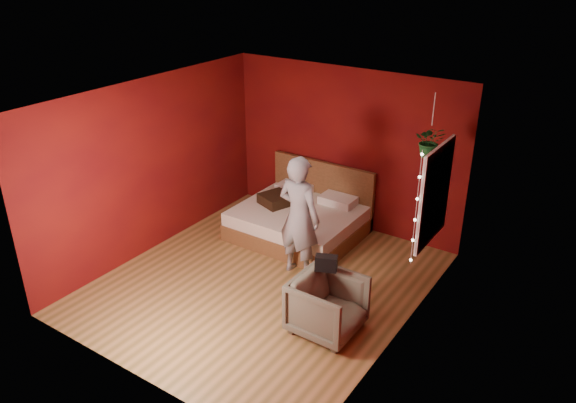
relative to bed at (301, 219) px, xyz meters
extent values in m
plane|color=olive|center=(0.34, -1.49, -0.27)|extent=(4.50, 4.50, 0.00)
cube|color=maroon|center=(0.34, 0.77, 1.03)|extent=(4.00, 0.02, 2.60)
cube|color=maroon|center=(0.34, -3.75, 1.03)|extent=(4.00, 0.02, 2.60)
cube|color=maroon|center=(-1.67, -1.49, 1.03)|extent=(0.02, 4.50, 2.60)
cube|color=maroon|center=(2.35, -1.49, 1.03)|extent=(0.02, 4.50, 2.60)
cube|color=silver|center=(0.34, -1.49, 2.34)|extent=(4.00, 4.50, 0.02)
cube|color=white|center=(2.31, -0.59, 1.23)|extent=(0.04, 0.97, 1.27)
cube|color=black|center=(2.30, -0.59, 1.23)|extent=(0.02, 0.85, 1.15)
cube|color=white|center=(2.29, -0.59, 1.23)|extent=(0.03, 0.05, 1.15)
cube|color=white|center=(2.29, -0.59, 1.23)|extent=(0.03, 0.85, 0.05)
cylinder|color=silver|center=(2.28, -1.12, 1.23)|extent=(0.01, 0.01, 1.45)
sphere|color=#FFF2CC|center=(2.28, -1.12, 0.56)|extent=(0.04, 0.04, 0.04)
sphere|color=#FFF2CC|center=(2.28, -1.12, 0.83)|extent=(0.04, 0.04, 0.04)
sphere|color=#FFF2CC|center=(2.28, -1.12, 1.10)|extent=(0.04, 0.04, 0.04)
sphere|color=#FFF2CC|center=(2.28, -1.12, 1.37)|extent=(0.04, 0.04, 0.04)
sphere|color=#FFF2CC|center=(2.28, -1.12, 1.64)|extent=(0.04, 0.04, 0.04)
sphere|color=#FFF2CC|center=(2.28, -1.12, 1.91)|extent=(0.04, 0.04, 0.04)
cube|color=brown|center=(0.00, -0.09, -0.14)|extent=(1.87, 1.59, 0.26)
cube|color=beige|center=(0.00, -0.09, 0.10)|extent=(1.83, 1.56, 0.21)
cube|color=brown|center=(0.00, 0.67, 0.25)|extent=(1.87, 0.07, 1.03)
cube|color=silver|center=(-0.42, 0.45, 0.27)|extent=(0.56, 0.36, 0.13)
cube|color=silver|center=(0.42, 0.45, 0.27)|extent=(0.56, 0.36, 0.13)
imported|color=gray|center=(0.60, -0.99, 0.61)|extent=(0.67, 0.46, 1.77)
imported|color=#5E5E4A|center=(1.60, -1.91, 0.09)|extent=(0.80, 0.78, 0.72)
cube|color=black|center=(1.47, -1.73, 0.55)|extent=(0.29, 0.22, 0.19)
cube|color=black|center=(-0.41, -0.10, 0.28)|extent=(0.58, 0.58, 0.16)
cylinder|color=silver|center=(1.98, -0.03, 2.12)|extent=(0.01, 0.01, 0.43)
imported|color=#1C6221|center=(1.98, -0.03, 1.69)|extent=(0.48, 0.45, 0.42)
camera|label=1|loc=(4.29, -6.77, 4.05)|focal=35.00mm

